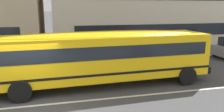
% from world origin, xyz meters
% --- Properties ---
extents(ground_plane, '(400.00, 400.00, 0.00)m').
position_xyz_m(ground_plane, '(0.00, 0.00, 0.00)').
color(ground_plane, '#424244').
extents(sidewalk_far, '(120.00, 3.00, 0.01)m').
position_xyz_m(sidewalk_far, '(0.00, 8.08, 0.01)').
color(sidewalk_far, gray).
rests_on(sidewalk_far, ground_plane).
extents(lane_centreline, '(110.00, 0.16, 0.01)m').
position_xyz_m(lane_centreline, '(0.00, 0.00, 0.00)').
color(lane_centreline, silver).
rests_on(lane_centreline, ground_plane).
extents(school_bus, '(12.56, 3.01, 2.79)m').
position_xyz_m(school_bus, '(3.34, 1.86, 1.66)').
color(school_bus, yellow).
rests_on(school_bus, ground_plane).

